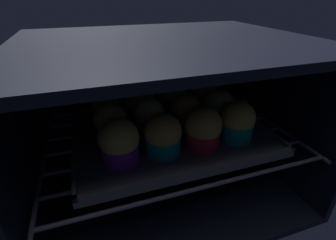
% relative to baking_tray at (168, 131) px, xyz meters
% --- Properties ---
extents(oven_cavity, '(0.59, 0.47, 0.37)m').
position_rel_baking_tray_xyz_m(oven_cavity, '(0.00, 0.05, 0.02)').
color(oven_cavity, black).
rests_on(oven_cavity, ground).
extents(oven_rack, '(0.55, 0.42, 0.01)m').
position_rel_baking_tray_xyz_m(oven_rack, '(0.00, 0.00, -0.01)').
color(oven_rack, '#444756').
rests_on(oven_rack, oven_cavity).
extents(baking_tray, '(0.42, 0.34, 0.02)m').
position_rel_baking_tray_xyz_m(baking_tray, '(0.00, 0.00, 0.00)').
color(baking_tray, '#4C4C51').
rests_on(baking_tray, oven_rack).
extents(muffin_row0_col0, '(0.07, 0.07, 0.09)m').
position_rel_baking_tray_xyz_m(muffin_row0_col0, '(-0.12, -0.09, 0.05)').
color(muffin_row0_col0, '#7A238C').
rests_on(muffin_row0_col0, baking_tray).
extents(muffin_row0_col1, '(0.07, 0.07, 0.08)m').
position_rel_baking_tray_xyz_m(muffin_row0_col1, '(-0.04, -0.08, 0.04)').
color(muffin_row0_col1, '#0C8C84').
rests_on(muffin_row0_col1, baking_tray).
extents(muffin_row0_col2, '(0.08, 0.08, 0.09)m').
position_rel_baking_tray_xyz_m(muffin_row0_col2, '(0.04, -0.09, 0.05)').
color(muffin_row0_col2, red).
rests_on(muffin_row0_col2, baking_tray).
extents(muffin_row0_col3, '(0.07, 0.07, 0.09)m').
position_rel_baking_tray_xyz_m(muffin_row0_col3, '(0.13, -0.09, 0.05)').
color(muffin_row0_col3, '#0C8C84').
rests_on(muffin_row0_col3, baking_tray).
extents(muffin_row1_col0, '(0.07, 0.07, 0.09)m').
position_rel_baking_tray_xyz_m(muffin_row1_col0, '(-0.13, -0.00, 0.04)').
color(muffin_row1_col0, '#7A238C').
rests_on(muffin_row1_col0, baking_tray).
extents(muffin_row1_col1, '(0.07, 0.07, 0.08)m').
position_rel_baking_tray_xyz_m(muffin_row1_col1, '(-0.04, 0.00, 0.04)').
color(muffin_row1_col1, '#7A238C').
rests_on(muffin_row1_col1, baking_tray).
extents(muffin_row1_col2, '(0.07, 0.07, 0.08)m').
position_rel_baking_tray_xyz_m(muffin_row1_col2, '(0.04, 0.00, 0.04)').
color(muffin_row1_col2, '#0C8C84').
rests_on(muffin_row1_col2, baking_tray).
extents(muffin_row1_col3, '(0.07, 0.07, 0.09)m').
position_rel_baking_tray_xyz_m(muffin_row1_col3, '(0.13, -0.00, 0.04)').
color(muffin_row1_col3, silver).
rests_on(muffin_row1_col3, baking_tray).
extents(muffin_row2_col0, '(0.07, 0.07, 0.08)m').
position_rel_baking_tray_xyz_m(muffin_row2_col0, '(-0.13, 0.09, 0.04)').
color(muffin_row2_col0, '#1928B7').
rests_on(muffin_row2_col0, baking_tray).
extents(muffin_row2_col1, '(0.07, 0.07, 0.08)m').
position_rel_baking_tray_xyz_m(muffin_row2_col1, '(-0.05, 0.09, 0.04)').
color(muffin_row2_col1, '#1928B7').
rests_on(muffin_row2_col1, baking_tray).
extents(muffin_row2_col2, '(0.07, 0.07, 0.08)m').
position_rel_baking_tray_xyz_m(muffin_row2_col2, '(0.04, 0.08, 0.04)').
color(muffin_row2_col2, red).
rests_on(muffin_row2_col2, baking_tray).
extents(muffin_row2_col3, '(0.07, 0.07, 0.09)m').
position_rel_baking_tray_xyz_m(muffin_row2_col3, '(0.13, 0.08, 0.05)').
color(muffin_row2_col3, silver).
rests_on(muffin_row2_col3, baking_tray).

